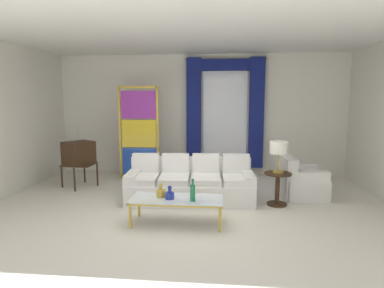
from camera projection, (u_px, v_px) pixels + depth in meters
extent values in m
plane|color=silver|center=(187.00, 213.00, 5.54)|extent=(16.00, 16.00, 0.00)
cube|color=white|center=(200.00, 115.00, 8.34)|extent=(8.00, 0.12, 3.00)
cube|color=white|center=(0.00, 120.00, 6.27)|extent=(0.12, 7.00, 3.00)
cube|color=white|center=(192.00, 37.00, 5.90)|extent=(8.00, 7.60, 0.04)
cube|color=white|center=(225.00, 113.00, 8.20)|extent=(1.10, 0.02, 2.50)
cylinder|color=gold|center=(226.00, 59.00, 7.94)|extent=(2.00, 0.04, 0.04)
cube|color=navy|center=(194.00, 113.00, 8.17)|extent=(0.36, 0.12, 2.70)
cube|color=navy|center=(256.00, 113.00, 8.03)|extent=(0.36, 0.12, 2.70)
cube|color=navy|center=(225.00, 65.00, 7.94)|extent=(1.80, 0.10, 0.28)
cube|color=white|center=(190.00, 191.00, 6.14)|extent=(2.37, 1.04, 0.38)
cube|color=white|center=(191.00, 176.00, 6.48)|extent=(2.33, 0.35, 0.78)
cube|color=white|center=(248.00, 187.00, 6.09)|extent=(0.25, 0.87, 0.56)
cube|color=white|center=(133.00, 186.00, 6.16)|extent=(0.25, 0.87, 0.56)
cube|color=white|center=(237.00, 179.00, 6.02)|extent=(0.58, 0.77, 0.12)
cube|color=white|center=(236.00, 164.00, 6.31)|extent=(0.52, 0.17, 0.40)
cube|color=white|center=(206.00, 179.00, 6.04)|extent=(0.58, 0.77, 0.12)
cube|color=white|center=(206.00, 164.00, 6.33)|extent=(0.52, 0.17, 0.40)
cube|color=white|center=(174.00, 179.00, 6.06)|extent=(0.58, 0.77, 0.12)
cube|color=white|center=(176.00, 164.00, 6.35)|extent=(0.52, 0.17, 0.40)
cube|color=white|center=(143.00, 179.00, 6.08)|extent=(0.58, 0.77, 0.12)
cube|color=white|center=(146.00, 164.00, 6.37)|extent=(0.52, 0.17, 0.40)
cube|color=silver|center=(177.00, 199.00, 5.00)|extent=(1.41, 0.58, 0.02)
cube|color=gold|center=(179.00, 195.00, 5.27)|extent=(1.41, 0.04, 0.03)
cube|color=gold|center=(174.00, 206.00, 4.74)|extent=(1.41, 0.04, 0.03)
cube|color=gold|center=(133.00, 199.00, 5.07)|extent=(0.04, 0.58, 0.03)
cube|color=gold|center=(222.00, 201.00, 4.94)|extent=(0.04, 0.58, 0.03)
cylinder|color=gold|center=(139.00, 205.00, 5.34)|extent=(0.04, 0.04, 0.38)
cylinder|color=gold|center=(220.00, 208.00, 5.22)|extent=(0.04, 0.04, 0.38)
cylinder|color=gold|center=(130.00, 216.00, 4.85)|extent=(0.04, 0.04, 0.38)
cylinder|color=gold|center=(220.00, 219.00, 4.72)|extent=(0.04, 0.04, 0.38)
cylinder|color=#196B3D|center=(193.00, 193.00, 4.84)|extent=(0.07, 0.07, 0.24)
cylinder|color=#196B3D|center=(193.00, 183.00, 4.81)|extent=(0.03, 0.03, 0.06)
sphere|color=#196B3D|center=(193.00, 180.00, 4.81)|extent=(0.04, 0.04, 0.04)
cylinder|color=navy|center=(170.00, 196.00, 4.96)|extent=(0.14, 0.14, 0.10)
cylinder|color=navy|center=(170.00, 191.00, 4.95)|extent=(0.05, 0.05, 0.05)
sphere|color=navy|center=(170.00, 188.00, 4.94)|extent=(0.06, 0.06, 0.06)
cylinder|color=gold|center=(161.00, 193.00, 5.06)|extent=(0.13, 0.13, 0.11)
cylinder|color=gold|center=(161.00, 188.00, 5.05)|extent=(0.05, 0.05, 0.05)
sphere|color=gold|center=(161.00, 185.00, 5.04)|extent=(0.06, 0.06, 0.06)
cube|color=#382314|center=(79.00, 164.00, 7.11)|extent=(0.62, 0.54, 0.03)
cylinder|color=#382314|center=(62.00, 176.00, 7.07)|extent=(0.04, 0.04, 0.50)
cylinder|color=#382314|center=(85.00, 172.00, 7.51)|extent=(0.04, 0.04, 0.50)
cylinder|color=#382314|center=(75.00, 180.00, 6.78)|extent=(0.04, 0.04, 0.50)
cylinder|color=#382314|center=(97.00, 175.00, 7.22)|extent=(0.04, 0.04, 0.50)
cube|color=#382314|center=(79.00, 153.00, 7.07)|extent=(0.71, 0.73, 0.48)
cube|color=black|center=(72.00, 151.00, 7.21)|extent=(0.22, 0.34, 0.30)
cylinder|color=gold|center=(70.00, 160.00, 7.18)|extent=(0.03, 0.04, 0.04)
cylinder|color=gold|center=(76.00, 158.00, 7.30)|extent=(0.03, 0.04, 0.04)
cylinder|color=silver|center=(78.00, 133.00, 7.01)|extent=(0.08, 0.11, 0.34)
cylinder|color=silver|center=(78.00, 133.00, 7.01)|extent=(0.08, 0.11, 0.34)
cube|color=white|center=(303.00, 187.00, 6.42)|extent=(0.86, 0.86, 0.40)
cube|color=white|center=(303.00, 174.00, 6.38)|extent=(0.74, 0.74, 0.10)
cube|color=white|center=(287.00, 177.00, 6.40)|extent=(0.26, 0.81, 0.80)
cube|color=white|center=(298.00, 178.00, 6.72)|extent=(0.75, 0.23, 0.58)
cube|color=white|center=(308.00, 187.00, 6.09)|extent=(0.75, 0.23, 0.58)
cube|color=gold|center=(120.00, 133.00, 7.70)|extent=(0.05, 0.05, 2.20)
cube|color=gold|center=(158.00, 134.00, 7.61)|extent=(0.05, 0.05, 2.20)
cube|color=gold|center=(138.00, 87.00, 7.50)|extent=(0.90, 0.05, 0.06)
cube|color=gold|center=(140.00, 177.00, 7.80)|extent=(0.90, 0.05, 0.10)
cube|color=#1E47B7|center=(140.00, 162.00, 7.75)|extent=(0.82, 0.02, 0.64)
cube|color=yellow|center=(139.00, 134.00, 7.65)|extent=(0.82, 0.02, 0.64)
cube|color=purple|center=(138.00, 105.00, 7.56)|extent=(0.82, 0.02, 0.64)
cylinder|color=beige|center=(160.00, 182.00, 7.48)|extent=(0.16, 0.16, 0.06)
ellipsoid|color=#174E9B|center=(160.00, 177.00, 7.46)|extent=(0.18, 0.32, 0.20)
sphere|color=#174E9B|center=(161.00, 171.00, 7.58)|extent=(0.09, 0.09, 0.09)
cone|color=gold|center=(162.00, 170.00, 7.64)|extent=(0.02, 0.04, 0.02)
cone|color=#238D33|center=(159.00, 175.00, 7.27)|extent=(0.44, 0.40, 0.50)
cylinder|color=#382314|center=(278.00, 174.00, 5.87)|extent=(0.48, 0.48, 0.03)
cylinder|color=#382314|center=(277.00, 189.00, 5.92)|extent=(0.08, 0.08, 0.55)
cylinder|color=#382314|center=(277.00, 204.00, 5.95)|extent=(0.36, 0.36, 0.03)
cylinder|color=#B29338|center=(278.00, 172.00, 5.87)|extent=(0.18, 0.18, 0.04)
cylinder|color=#B29338|center=(278.00, 161.00, 5.84)|extent=(0.03, 0.03, 0.36)
cylinder|color=white|center=(279.00, 147.00, 5.81)|extent=(0.32, 0.32, 0.22)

